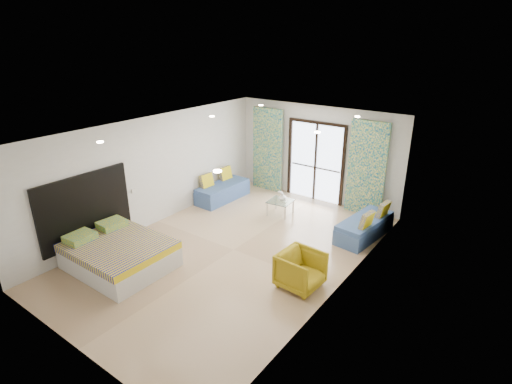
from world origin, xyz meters
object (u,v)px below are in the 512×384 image
Objects in this scene: daybed_left at (222,191)px; armchair at (301,268)px; coffee_table at (280,202)px; daybed_right at (365,227)px; bed at (119,254)px.

daybed_left is 2.21× the size of armchair.
daybed_left is 2.52× the size of coffee_table.
coffee_table is at bearing -170.48° from daybed_right.
daybed_left is 0.98× the size of daybed_right.
coffee_table is at bearing 4.60° from daybed_left.
bed is 1.13× the size of daybed_right.
daybed_right is 2.30m from coffee_table.
bed is at bearing 118.28° from armchair.
daybed_right reaches higher than armchair.
armchair is at bearing -29.59° from daybed_left.
daybed_right is 2.58× the size of coffee_table.
bed is 3.73m from armchair.
daybed_left reaches higher than bed.
daybed_left is at bearing 99.05° from bed.
daybed_right reaches higher than bed.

